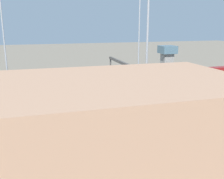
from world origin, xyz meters
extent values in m
plane|color=#756B5B|center=(0.00, 0.00, 0.00)|extent=(400.00, 400.00, 0.00)
cube|color=#3D3833|center=(0.00, -15.00, 0.06)|extent=(140.00, 2.80, 0.12)
cube|color=#4C443D|center=(0.00, -10.00, 0.06)|extent=(140.00, 2.80, 0.12)
cube|color=#4C443D|center=(0.00, -5.00, 0.06)|extent=(140.00, 2.80, 0.12)
cube|color=#3D3833|center=(0.00, 0.00, 0.06)|extent=(140.00, 2.80, 0.12)
cube|color=#4C443D|center=(0.00, 5.00, 0.06)|extent=(140.00, 2.80, 0.12)
cube|color=#4C443D|center=(0.00, 10.00, 0.06)|extent=(140.00, 2.80, 0.12)
cube|color=#4C443D|center=(0.00, 15.00, 0.06)|extent=(140.00, 2.80, 0.12)
cube|color=black|center=(-28.47, 15.00, 2.32)|extent=(18.00, 3.00, 4.40)
cube|color=silver|center=(-6.77, 15.00, 2.02)|extent=(23.00, 3.00, 3.80)
cube|color=silver|center=(17.43, 15.00, 2.02)|extent=(23.00, 3.00, 3.80)
cube|color=#B7BABF|center=(-22.56, 10.00, 2.62)|extent=(23.00, 3.00, 5.00)
cube|color=#B7BABF|center=(1.64, 10.00, 2.62)|extent=(23.00, 3.00, 5.00)
cube|color=#A8AAB2|center=(-34.23, -10.00, 2.02)|extent=(23.00, 3.00, 3.80)
cube|color=black|center=(-34.23, -10.00, 2.12)|extent=(22.40, 3.06, 0.36)
cube|color=#A8AAB2|center=(-10.03, -10.00, 2.02)|extent=(23.00, 3.00, 3.80)
cube|color=black|center=(-10.03, -10.00, 2.04)|extent=(22.40, 3.06, 0.36)
cube|color=#A8AAB2|center=(14.17, -10.00, 2.02)|extent=(23.00, 3.00, 3.80)
cube|color=black|center=(14.17, -10.00, 1.99)|extent=(22.40, 3.06, 0.36)
cube|color=gold|center=(11.51, 5.00, 1.92)|extent=(10.00, 3.00, 3.60)
cube|color=gold|center=(14.51, 5.00, 4.42)|extent=(3.00, 2.70, 1.40)
cube|color=gold|center=(-36.18, 0.00, 1.92)|extent=(10.00, 3.00, 3.60)
cube|color=gold|center=(-33.18, 0.00, 4.42)|extent=(3.00, 2.70, 1.40)
cube|color=#B7BABF|center=(-35.64, -5.00, 2.02)|extent=(23.00, 3.00, 3.80)
cube|color=#B7BABF|center=(-11.44, -5.00, 2.02)|extent=(23.00, 3.00, 3.80)
cube|color=#B7BABF|center=(12.76, -5.00, 2.02)|extent=(23.00, 3.00, 3.80)
cylinder|color=#9EA0A5|center=(20.23, -17.94, 14.31)|extent=(0.44, 0.44, 28.61)
cylinder|color=#9EA0A5|center=(-10.97, 17.32, 14.64)|extent=(0.44, 0.44, 29.28)
cylinder|color=#9EA0A5|center=(-23.70, -18.19, 14.92)|extent=(0.44, 0.44, 29.84)
cylinder|color=#4C4742|center=(-13.00, -17.10, 4.00)|extent=(0.50, 0.50, 8.00)
cylinder|color=#4C4742|center=(-13.00, 17.10, 4.00)|extent=(0.50, 0.50, 8.00)
cube|color=#4C4742|center=(-13.00, 0.00, 8.40)|extent=(0.70, 35.00, 0.80)
cube|color=tan|center=(10.65, 37.58, 6.50)|extent=(50.67, 21.66, 13.00)
cube|color=gray|center=(-38.88, -25.26, 4.11)|extent=(4.00, 4.00, 8.23)
cube|color=slate|center=(-38.88, -25.26, 9.73)|extent=(6.00, 6.00, 3.00)
camera|label=1|loc=(11.67, 67.83, 19.72)|focal=41.78mm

